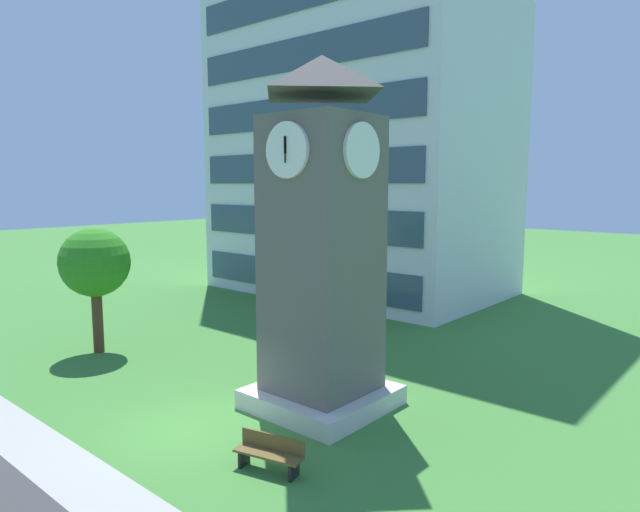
# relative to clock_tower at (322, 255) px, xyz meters

# --- Properties ---
(ground_plane) EXTENTS (160.00, 160.00, 0.00)m
(ground_plane) POSITION_rel_clock_tower_xyz_m (-1.88, -3.92, -4.86)
(ground_plane) COLOR #3D7A33
(kerb_strip) EXTENTS (120.00, 1.60, 0.01)m
(kerb_strip) POSITION_rel_clock_tower_xyz_m (-1.88, -7.21, -4.86)
(kerb_strip) COLOR #9E9E99
(kerb_strip) RESTS_ON ground
(office_building) EXTENTS (17.93, 11.51, 25.60)m
(office_building) POSITION_rel_clock_tower_xyz_m (-11.11, 16.73, 7.94)
(office_building) COLOR silver
(office_building) RESTS_ON ground
(clock_tower) EXTENTS (3.92, 3.92, 10.85)m
(clock_tower) POSITION_rel_clock_tower_xyz_m (0.00, 0.00, 0.00)
(clock_tower) COLOR #605B56
(clock_tower) RESTS_ON ground
(park_bench) EXTENTS (1.86, 0.91, 0.88)m
(park_bench) POSITION_rel_clock_tower_xyz_m (1.68, -3.93, -4.40)
(park_bench) COLOR brown
(park_bench) RESTS_ON ground
(tree_by_building) EXTENTS (2.87, 2.87, 5.27)m
(tree_by_building) POSITION_rel_clock_tower_xyz_m (-10.92, -1.77, -1.08)
(tree_by_building) COLOR #513823
(tree_by_building) RESTS_ON ground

